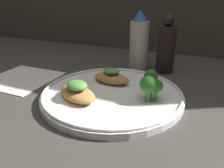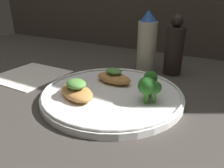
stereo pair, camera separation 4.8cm
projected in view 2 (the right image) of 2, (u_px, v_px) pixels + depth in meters
The scene contains 8 objects.
ground_plane at pixel (112, 100), 49.25cm from camera, with size 180.00×180.00×1.00cm, color #3D3833.
plate at pixel (112, 94), 48.68cm from camera, with size 31.25×31.25×2.00cm.
grilled_meat_front at pixel (77, 90), 45.85cm from camera, with size 11.44×9.48×3.88cm.
grilled_meat_middle at pixel (114, 77), 53.08cm from camera, with size 9.53×5.49×3.70cm.
broccoli_bunch at pixel (149, 85), 43.26cm from camera, with size 4.47×5.87×5.88cm.
sauce_bottle at pixel (147, 42), 64.21cm from camera, with size 5.65×5.65×17.44cm.
pepper_grinder at pixel (174, 49), 60.85cm from camera, with size 5.13×5.13×16.62cm.
napkin at pixel (30, 75), 62.15cm from camera, with size 17.33×17.33×0.40cm.
Camera 2 is at (21.84, -38.19, 21.94)cm, focal length 35.00 mm.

